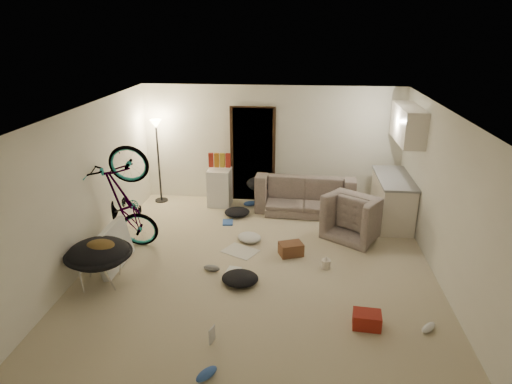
# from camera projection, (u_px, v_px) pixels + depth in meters

# --- Properties ---
(floor) EXTENTS (5.50, 6.00, 0.02)m
(floor) POSITION_uv_depth(u_px,v_px,m) (259.00, 266.00, 7.39)
(floor) COLOR beige
(floor) RESTS_ON ground
(ceiling) EXTENTS (5.50, 6.00, 0.02)m
(ceiling) POSITION_uv_depth(u_px,v_px,m) (259.00, 111.00, 6.52)
(ceiling) COLOR white
(ceiling) RESTS_ON wall_back
(wall_back) EXTENTS (5.50, 0.02, 2.50)m
(wall_back) POSITION_uv_depth(u_px,v_px,m) (272.00, 144.00, 9.76)
(wall_back) COLOR white
(wall_back) RESTS_ON floor
(wall_front) EXTENTS (5.50, 0.02, 2.50)m
(wall_front) POSITION_uv_depth(u_px,v_px,m) (230.00, 308.00, 4.14)
(wall_front) COLOR white
(wall_front) RESTS_ON floor
(wall_left) EXTENTS (0.02, 6.00, 2.50)m
(wall_left) POSITION_uv_depth(u_px,v_px,m) (85.00, 187.00, 7.20)
(wall_left) COLOR white
(wall_left) RESTS_ON floor
(wall_right) EXTENTS (0.02, 6.00, 2.50)m
(wall_right) POSITION_uv_depth(u_px,v_px,m) (446.00, 199.00, 6.70)
(wall_right) COLOR white
(wall_right) RESTS_ON floor
(doorway) EXTENTS (0.85, 0.10, 2.04)m
(doorway) POSITION_uv_depth(u_px,v_px,m) (253.00, 155.00, 9.84)
(doorway) COLOR black
(doorway) RESTS_ON floor
(door_trim) EXTENTS (0.97, 0.04, 2.10)m
(door_trim) POSITION_uv_depth(u_px,v_px,m) (253.00, 155.00, 9.81)
(door_trim) COLOR black
(door_trim) RESTS_ON floor
(floor_lamp) EXTENTS (0.28, 0.28, 1.81)m
(floor_lamp) POSITION_uv_depth(u_px,v_px,m) (157.00, 143.00, 9.62)
(floor_lamp) COLOR black
(floor_lamp) RESTS_ON floor
(kitchen_counter) EXTENTS (0.60, 1.50, 0.88)m
(kitchen_counter) POSITION_uv_depth(u_px,v_px,m) (392.00, 201.00, 8.88)
(kitchen_counter) COLOR #EFE4D0
(kitchen_counter) RESTS_ON floor
(counter_top) EXTENTS (0.64, 1.54, 0.04)m
(counter_top) POSITION_uv_depth(u_px,v_px,m) (395.00, 178.00, 8.72)
(counter_top) COLOR gray
(counter_top) RESTS_ON kitchen_counter
(kitchen_uppers) EXTENTS (0.38, 1.40, 0.65)m
(kitchen_uppers) POSITION_uv_depth(u_px,v_px,m) (408.00, 124.00, 8.35)
(kitchen_uppers) COLOR #EFE4D0
(kitchen_uppers) RESTS_ON wall_right
(sofa) EXTENTS (2.06, 0.91, 0.59)m
(sofa) POSITION_uv_depth(u_px,v_px,m) (305.00, 196.00, 9.50)
(sofa) COLOR #373E36
(sofa) RESTS_ON floor
(armchair) EXTENTS (1.25, 1.22, 0.62)m
(armchair) POSITION_uv_depth(u_px,v_px,m) (359.00, 219.00, 8.37)
(armchair) COLOR #373E36
(armchair) RESTS_ON floor
(bicycle) EXTENTS (1.96, 0.94, 1.11)m
(bicycle) POSITION_uv_depth(u_px,v_px,m) (127.00, 222.00, 7.77)
(bicycle) COLOR black
(bicycle) RESTS_ON floor
(book_asset) EXTENTS (0.25, 0.21, 0.02)m
(book_asset) POSITION_uv_depth(u_px,v_px,m) (209.00, 345.00, 5.54)
(book_asset) COLOR maroon
(book_asset) RESTS_ON floor
(mini_fridge) EXTENTS (0.49, 0.49, 0.80)m
(mini_fridge) POSITION_uv_depth(u_px,v_px,m) (220.00, 187.00, 9.72)
(mini_fridge) COLOR white
(mini_fridge) RESTS_ON floor
(snack_box_0) EXTENTS (0.11, 0.08, 0.30)m
(snack_box_0) POSITION_uv_depth(u_px,v_px,m) (211.00, 160.00, 9.53)
(snack_box_0) COLOR maroon
(snack_box_0) RESTS_ON mini_fridge
(snack_box_1) EXTENTS (0.10, 0.07, 0.30)m
(snack_box_1) POSITION_uv_depth(u_px,v_px,m) (217.00, 160.00, 9.52)
(snack_box_1) COLOR #B96A17
(snack_box_1) RESTS_ON mini_fridge
(snack_box_2) EXTENTS (0.11, 0.08, 0.30)m
(snack_box_2) POSITION_uv_depth(u_px,v_px,m) (222.00, 160.00, 9.51)
(snack_box_2) COLOR gold
(snack_box_2) RESTS_ON mini_fridge
(snack_box_3) EXTENTS (0.10, 0.07, 0.30)m
(snack_box_3) POSITION_uv_depth(u_px,v_px,m) (228.00, 160.00, 9.50)
(snack_box_3) COLOR maroon
(snack_box_3) RESTS_ON mini_fridge
(saucer_chair) EXTENTS (0.98, 0.98, 0.70)m
(saucer_chair) POSITION_uv_depth(u_px,v_px,m) (99.00, 259.00, 6.73)
(saucer_chair) COLOR silver
(saucer_chair) RESTS_ON floor
(hoodie) EXTENTS (0.48, 0.40, 0.22)m
(hoodie) POSITION_uv_depth(u_px,v_px,m) (100.00, 248.00, 6.62)
(hoodie) COLOR brown
(hoodie) RESTS_ON saucer_chair
(sofa_drape) EXTENTS (0.64, 0.56, 0.28)m
(sofa_drape) POSITION_uv_depth(u_px,v_px,m) (260.00, 184.00, 9.50)
(sofa_drape) COLOR black
(sofa_drape) RESTS_ON sofa
(tv_box) EXTENTS (0.28, 1.01, 0.68)m
(tv_box) POSITION_uv_depth(u_px,v_px,m) (114.00, 247.00, 7.26)
(tv_box) COLOR silver
(tv_box) RESTS_ON floor
(drink_case_a) EXTENTS (0.45, 0.39, 0.22)m
(drink_case_a) POSITION_uv_depth(u_px,v_px,m) (291.00, 249.00, 7.68)
(drink_case_a) COLOR brown
(drink_case_a) RESTS_ON floor
(drink_case_b) EXTENTS (0.38, 0.29, 0.21)m
(drink_case_b) POSITION_uv_depth(u_px,v_px,m) (367.00, 320.00, 5.86)
(drink_case_b) COLOR maroon
(drink_case_b) RESTS_ON floor
(juicer) EXTENTS (0.15, 0.15, 0.21)m
(juicer) POSITION_uv_depth(u_px,v_px,m) (326.00, 263.00, 7.27)
(juicer) COLOR beige
(juicer) RESTS_ON floor
(newspaper) EXTENTS (0.70, 0.65, 0.01)m
(newspaper) POSITION_uv_depth(u_px,v_px,m) (240.00, 251.00, 7.84)
(newspaper) COLOR beige
(newspaper) RESTS_ON floor
(book_blue) EXTENTS (0.23, 0.29, 0.03)m
(book_blue) POSITION_uv_depth(u_px,v_px,m) (228.00, 222.00, 8.95)
(book_blue) COLOR #3058B0
(book_blue) RESTS_ON floor
(book_white) EXTENTS (0.26, 0.31, 0.03)m
(book_white) POSITION_uv_depth(u_px,v_px,m) (233.00, 271.00, 7.18)
(book_white) COLOR silver
(book_white) RESTS_ON floor
(shoe_0) EXTENTS (0.32, 0.22, 0.11)m
(shoe_0) POSITION_uv_depth(u_px,v_px,m) (250.00, 203.00, 9.79)
(shoe_0) COLOR #3058B0
(shoe_0) RESTS_ON floor
(shoe_2) EXTENTS (0.27, 0.31, 0.11)m
(shoe_2) POSITION_uv_depth(u_px,v_px,m) (207.00, 374.00, 5.02)
(shoe_2) COLOR #3058B0
(shoe_2) RESTS_ON floor
(shoe_3) EXTENTS (0.28, 0.14, 0.10)m
(shoe_3) POSITION_uv_depth(u_px,v_px,m) (212.00, 268.00, 7.20)
(shoe_3) COLOR slate
(shoe_3) RESTS_ON floor
(shoe_4) EXTENTS (0.26, 0.26, 0.10)m
(shoe_4) POSITION_uv_depth(u_px,v_px,m) (429.00, 328.00, 5.79)
(shoe_4) COLOR white
(shoe_4) RESTS_ON floor
(clothes_lump_a) EXTENTS (0.57, 0.49, 0.18)m
(clothes_lump_a) POSITION_uv_depth(u_px,v_px,m) (240.00, 278.00, 6.84)
(clothes_lump_a) COLOR black
(clothes_lump_a) RESTS_ON floor
(clothes_lump_b) EXTENTS (0.60, 0.54, 0.16)m
(clothes_lump_b) POSITION_uv_depth(u_px,v_px,m) (237.00, 212.00, 9.27)
(clothes_lump_b) COLOR black
(clothes_lump_b) RESTS_ON floor
(clothes_lump_c) EXTENTS (0.59, 0.57, 0.14)m
(clothes_lump_c) POSITION_uv_depth(u_px,v_px,m) (249.00, 237.00, 8.19)
(clothes_lump_c) COLOR silver
(clothes_lump_c) RESTS_ON floor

